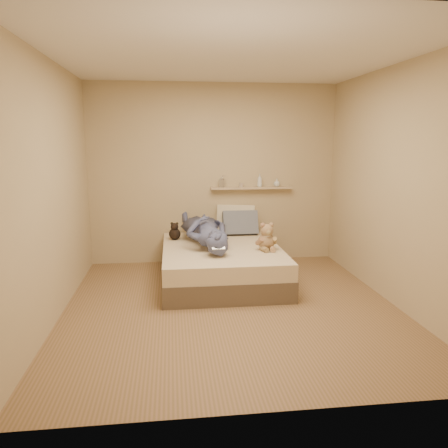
{
  "coord_description": "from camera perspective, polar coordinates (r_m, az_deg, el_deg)",
  "views": [
    {
      "loc": [
        -0.62,
        -4.48,
        1.8
      ],
      "look_at": [
        0.0,
        0.65,
        0.8
      ],
      "focal_mm": 35.0,
      "sensor_mm": 36.0,
      "label": 1
    }
  ],
  "objects": [
    {
      "name": "teddy_bear",
      "position": [
        5.43,
        5.6,
        -1.92
      ],
      "size": [
        0.29,
        0.28,
        0.35
      ],
      "color": "#A07958",
      "rests_on": "bed"
    },
    {
      "name": "dark_plush",
      "position": [
        6.01,
        -6.46,
        -1.06
      ],
      "size": [
        0.16,
        0.16,
        0.25
      ],
      "color": "black",
      "rests_on": "bed"
    },
    {
      "name": "room",
      "position": [
        4.55,
        0.99,
        4.64
      ],
      "size": [
        3.8,
        3.8,
        3.8
      ],
      "color": "#896447",
      "rests_on": "ground"
    },
    {
      "name": "pillow_cream",
      "position": [
        6.41,
        1.58,
        0.62
      ],
      "size": [
        0.6,
        0.4,
        0.43
      ],
      "primitive_type": "cube",
      "rotation": [
        -0.3,
        0.0,
        -0.26
      ],
      "color": "beige",
      "rests_on": "bed"
    },
    {
      "name": "pillow_grey",
      "position": [
        6.29,
        2.13,
        0.14
      ],
      "size": [
        0.5,
        0.26,
        0.37
      ],
      "primitive_type": "cube",
      "rotation": [
        -0.37,
        0.0,
        0.0
      ],
      "color": "slate",
      "rests_on": "bed"
    },
    {
      "name": "bed",
      "position": [
        5.67,
        -0.34,
        -5.19
      ],
      "size": [
        1.5,
        1.9,
        0.45
      ],
      "color": "brown",
      "rests_on": "floor"
    },
    {
      "name": "wall_shelf",
      "position": [
        6.46,
        3.58,
        4.72
      ],
      "size": [
        1.2,
        0.12,
        0.03
      ],
      "primitive_type": "cube",
      "color": "tan",
      "rests_on": "wall_back"
    },
    {
      "name": "game_console",
      "position": [
        5.03,
        -0.74,
        -3.05
      ],
      "size": [
        0.15,
        0.07,
        0.05
      ],
      "color": "#B4B7BB",
      "rests_on": "bed"
    },
    {
      "name": "person",
      "position": [
        5.74,
        -2.55,
        -0.7
      ],
      "size": [
        0.78,
        1.65,
        0.38
      ],
      "primitive_type": "imported",
      "rotation": [
        0.0,
        0.0,
        3.27
      ],
      "color": "#4F547C",
      "rests_on": "bed"
    },
    {
      "name": "shelf_bottles",
      "position": [
        6.46,
        3.71,
        5.52
      ],
      "size": [
        0.93,
        0.13,
        0.19
      ],
      "color": "#B9B9BD",
      "rests_on": "wall_shelf"
    }
  ]
}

